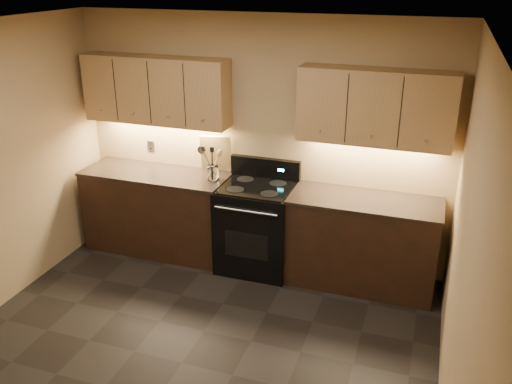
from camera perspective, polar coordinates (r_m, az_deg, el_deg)
floor at (r=4.70m, az=-7.80°, el=-17.39°), size 4.00×4.00×0.00m
ceiling at (r=3.63m, az=-10.04°, el=15.91°), size 4.00×4.00×0.00m
wall_back at (r=5.71m, az=0.39°, el=5.30°), size 4.00×0.04×2.60m
wall_right at (r=3.61m, az=21.04°, el=-7.24°), size 0.04×4.00×2.60m
counter_left at (r=6.17m, az=-10.27°, el=-1.99°), size 1.62×0.62×0.93m
counter_right at (r=5.52m, az=11.10°, el=-5.19°), size 1.46×0.62×0.93m
stove at (r=5.71m, az=0.11°, el=-3.58°), size 0.76×0.68×1.14m
upper_cab_left at (r=5.88m, az=-10.47°, el=10.49°), size 1.60×0.30×0.70m
upper_cab_right at (r=5.19m, az=12.46°, el=8.71°), size 1.44×0.30×0.70m
outlet_plate at (r=6.27m, az=-11.01°, el=4.77°), size 0.08×0.01×0.12m
utensil_crock at (r=5.70m, az=-4.55°, el=1.99°), size 0.13×0.13×0.15m
cutting_board at (r=5.87m, az=-4.24°, el=4.06°), size 0.35×0.17×0.42m
wooden_spoon at (r=5.67m, az=-4.97°, el=2.99°), size 0.16×0.15×0.32m
black_turner at (r=5.63m, az=-4.66°, el=3.04°), size 0.11×0.14×0.35m
steel_spatula at (r=5.65m, az=-4.36°, el=3.33°), size 0.20×0.15×0.40m
steel_skimmer at (r=5.63m, az=-4.31°, el=3.11°), size 0.25×0.12×0.36m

